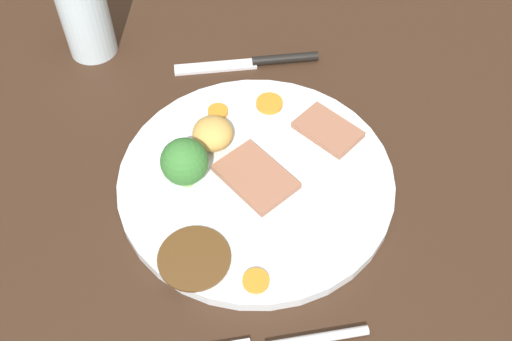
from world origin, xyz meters
TOP-DOWN VIEW (x-y plane):
  - dining_table at (0.00, 0.00)cm, footprint 120.00×84.00cm
  - dinner_plate at (-1.72, -2.68)cm, footprint 29.71×29.71cm
  - gravy_pool at (-11.17, 4.17)cm, footprint 7.19×7.19cm
  - meat_slice_main at (-2.08, -2.61)cm, footprint 9.97×9.43cm
  - meat_slice_under at (3.81, -11.35)cm, footprint 8.36×8.15cm
  - roast_potato_left at (3.29, 1.63)cm, footprint 4.77×4.77cm
  - carrot_coin_front at (8.58, -5.19)cm, footprint 3.14×3.14cm
  - carrot_coin_back at (7.84, 0.93)cm, footprint 2.35×2.35cm
  - carrot_coin_side at (-14.14, -1.56)cm, footprint 2.58×2.58cm
  - broccoli_floret at (-1.76, 4.66)cm, footprint 4.96×4.96cm
  - knife at (17.27, -4.85)cm, footprint 2.08×18.54cm
  - water_glass at (22.06, 16.57)cm, footprint 6.11×6.11cm

SIDE VIEW (x-z plane):
  - dining_table at x=0.00cm, z-range 0.00..3.60cm
  - knife at x=17.27cm, z-range 3.45..4.65cm
  - dinner_plate at x=-1.72cm, z-range 3.60..5.00cm
  - gravy_pool at x=-11.17cm, z-range 5.00..5.30cm
  - carrot_coin_side at x=-14.14cm, z-range 5.00..5.40cm
  - carrot_coin_back at x=7.84cm, z-range 5.00..5.57cm
  - carrot_coin_front at x=8.58cm, z-range 5.00..5.61cm
  - meat_slice_main at x=-2.08cm, z-range 5.00..5.80cm
  - meat_slice_under at x=3.81cm, z-range 5.00..5.80cm
  - roast_potato_left at x=3.29cm, z-range 5.00..8.40cm
  - broccoli_floret at x=-1.76cm, z-range 5.37..11.24cm
  - water_glass at x=22.06cm, z-range 3.60..14.67cm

